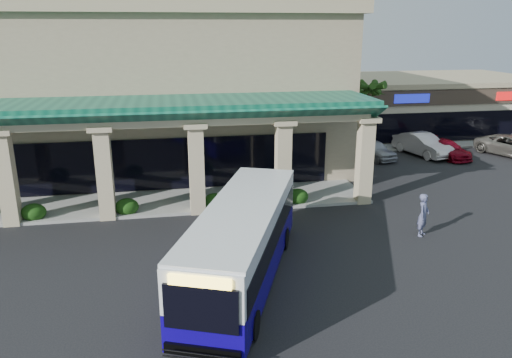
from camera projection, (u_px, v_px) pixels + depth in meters
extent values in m
plane|color=black|center=(276.00, 250.00, 21.56)|extent=(110.00, 110.00, 0.00)
imported|color=#53577C|center=(423.00, 215.00, 22.84)|extent=(0.85, 0.86, 2.00)
imported|color=#A6A6AD|center=(373.00, 149.00, 36.49)|extent=(2.66, 4.34, 1.38)
imported|color=silver|center=(423.00, 145.00, 37.39)|extent=(2.95, 5.24, 1.63)
imported|color=maroon|center=(446.00, 149.00, 36.80)|extent=(2.54, 4.67, 1.28)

